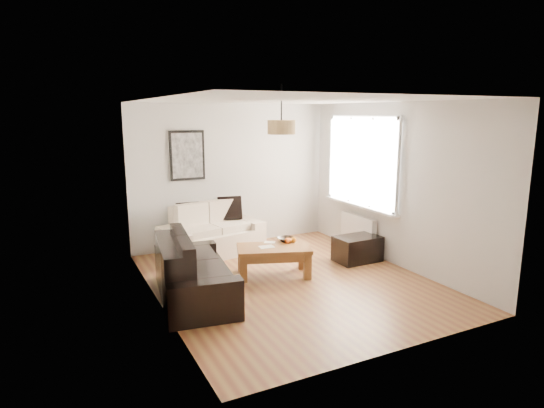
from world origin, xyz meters
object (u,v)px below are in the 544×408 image
loveseat_cream (212,230)px  coffee_table (274,261)px  ottoman (357,249)px  sofa_leather (194,269)px

loveseat_cream → coffee_table: size_ratio=1.55×
loveseat_cream → coffee_table: 1.53m
loveseat_cream → ottoman: 2.51m
loveseat_cream → coffee_table: (0.48, -1.44, -0.20)m
loveseat_cream → coffee_table: bearing=-82.6°
coffee_table → ottoman: coffee_table is taller
loveseat_cream → ottoman: loveseat_cream is taller
loveseat_cream → ottoman: (2.03, -1.46, -0.21)m
sofa_leather → coffee_table: (1.33, 0.29, -0.17)m
sofa_leather → ottoman: sofa_leather is taller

